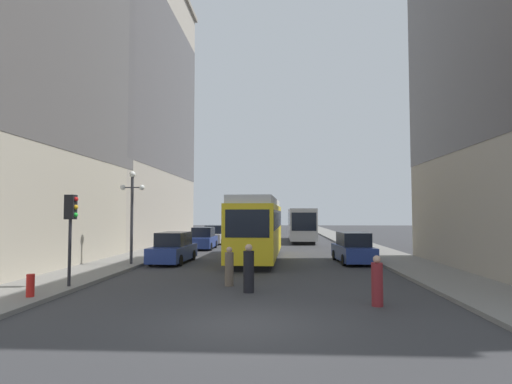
{
  "coord_description": "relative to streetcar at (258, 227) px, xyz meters",
  "views": [
    {
      "loc": [
        0.99,
        -11.14,
        2.9
      ],
      "look_at": [
        -0.12,
        8.67,
        3.96
      ],
      "focal_mm": 29.45,
      "sensor_mm": 36.0,
      "label": 1
    }
  ],
  "objects": [
    {
      "name": "parked_car_left_far",
      "position": [
        -4.97,
        7.94,
        -1.26
      ],
      "size": [
        1.9,
        4.29,
        1.82
      ],
      "rotation": [
        0.0,
        0.0,
        0.0
      ],
      "color": "black",
      "rests_on": "ground"
    },
    {
      "name": "ground_plane",
      "position": [
        0.41,
        -15.75,
        -2.1
      ],
      "size": [
        200.0,
        200.0,
        0.0
      ],
      "primitive_type": "plane",
      "color": "#38383A"
    },
    {
      "name": "fire_hydrant",
      "position": [
        -6.92,
        -13.19,
        -1.58
      ],
      "size": [
        0.26,
        0.26,
        0.75
      ],
      "primitive_type": "cylinder",
      "color": "red",
      "rests_on": "sidewalk_left"
    },
    {
      "name": "pedestrian_on_sidewalk",
      "position": [
        -0.65,
        -9.82,
        -1.37
      ],
      "size": [
        0.35,
        0.35,
        1.58
      ],
      "rotation": [
        0.0,
        0.0,
        5.89
      ],
      "color": "#6B5B4C",
      "rests_on": "ground"
    },
    {
      "name": "sidewalk_left",
      "position": [
        -7.91,
        24.25,
        -2.03
      ],
      "size": [
        3.27,
        120.0,
        0.15
      ],
      "primitive_type": "cube",
      "color": "gray",
      "rests_on": "ground"
    },
    {
      "name": "lamp_post_left_near",
      "position": [
        -6.87,
        -3.8,
        1.47
      ],
      "size": [
        1.41,
        0.36,
        5.18
      ],
      "color": "#333338",
      "rests_on": "sidewalk_left"
    },
    {
      "name": "streetcar",
      "position": [
        0.0,
        0.0,
        0.0
      ],
      "size": [
        3.02,
        12.46,
        3.89
      ],
      "rotation": [
        0.0,
        0.0,
        -0.03
      ],
      "color": "black",
      "rests_on": "ground"
    },
    {
      "name": "building_left_midblock",
      "position": [
        -15.53,
        14.23,
        12.57
      ],
      "size": [
        12.57,
        24.04,
        28.47
      ],
      "color": "#A89E8E",
      "rests_on": "ground"
    },
    {
      "name": "transit_bus",
      "position": [
        3.7,
        18.72,
        -0.15
      ],
      "size": [
        2.66,
        12.73,
        3.45
      ],
      "rotation": [
        0.0,
        0.0,
        -0.01
      ],
      "color": "black",
      "rests_on": "ground"
    },
    {
      "name": "parked_car_left_mid",
      "position": [
        -4.97,
        14.32,
        -1.26
      ],
      "size": [
        1.97,
        4.83,
        1.82
      ],
      "rotation": [
        0.0,
        0.0,
        -0.02
      ],
      "color": "black",
      "rests_on": "ground"
    },
    {
      "name": "sidewalk_right",
      "position": [
        8.72,
        24.25,
        -2.03
      ],
      "size": [
        3.27,
        120.0,
        0.15
      ],
      "primitive_type": "cube",
      "color": "gray",
      "rests_on": "ground"
    },
    {
      "name": "parked_car_left_near",
      "position": [
        -4.97,
        -1.95,
        -1.26
      ],
      "size": [
        2.04,
        4.92,
        1.82
      ],
      "rotation": [
        0.0,
        0.0,
        -0.04
      ],
      "color": "black",
      "rests_on": "ground"
    },
    {
      "name": "traffic_light_near_left",
      "position": [
        -6.65,
        -11.11,
        0.74
      ],
      "size": [
        0.47,
        0.36,
        3.51
      ],
      "color": "#232328",
      "rests_on": "sidewalk_left"
    },
    {
      "name": "pedestrian_crossing_near",
      "position": [
        0.24,
        -11.21,
        -1.27
      ],
      "size": [
        0.4,
        0.4,
        1.79
      ],
      "rotation": [
        0.0,
        0.0,
        0.81
      ],
      "color": "black",
      "rests_on": "ground"
    },
    {
      "name": "parked_car_right_far",
      "position": [
        5.79,
        -1.39,
        -1.26
      ],
      "size": [
        2.06,
        4.83,
        1.82
      ],
      "rotation": [
        0.0,
        0.0,
        3.19
      ],
      "color": "black",
      "rests_on": "ground"
    },
    {
      "name": "pedestrian_crossing_far",
      "position": [
        4.48,
        -13.29,
        -1.36
      ],
      "size": [
        0.36,
        0.36,
        1.6
      ],
      "rotation": [
        0.0,
        0.0,
        5.84
      ],
      "color": "maroon",
      "rests_on": "ground"
    }
  ]
}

